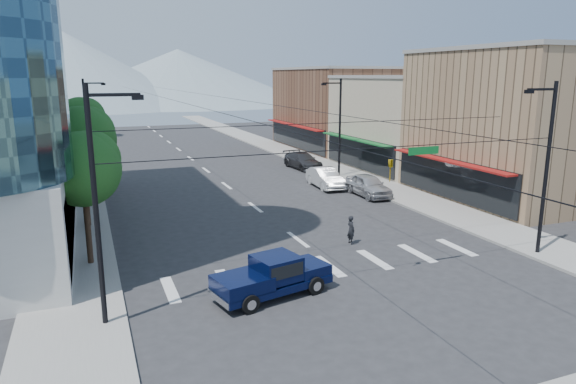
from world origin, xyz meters
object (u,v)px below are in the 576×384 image
(pedestrian, at_px, (351,230))
(parked_car_near, at_px, (368,185))
(parked_car_mid, at_px, (325,178))
(parked_car_far, at_px, (303,161))
(pickup_truck, at_px, (272,276))

(pedestrian, xyz_separation_m, parked_car_near, (6.90, 9.95, 0.04))
(pedestrian, relative_size, parked_car_mid, 0.32)
(parked_car_near, height_order, parked_car_mid, parked_car_near)
(parked_car_mid, height_order, parked_car_far, parked_car_mid)
(parked_car_far, bearing_deg, pickup_truck, -120.08)
(pedestrian, bearing_deg, pickup_truck, 125.24)
(pickup_truck, distance_m, pedestrian, 8.22)
(pickup_truck, xyz_separation_m, pedestrian, (6.51, 5.02, -0.11))
(parked_car_near, bearing_deg, pedestrian, -123.53)
(parked_car_near, bearing_deg, pickup_truck, -130.65)
(pickup_truck, height_order, parked_car_far, pickup_truck)
(parked_car_mid, bearing_deg, pedestrian, -106.57)
(pickup_truck, bearing_deg, pedestrian, 24.73)
(parked_car_near, relative_size, parked_car_mid, 0.99)
(pedestrian, distance_m, parked_car_mid, 14.91)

